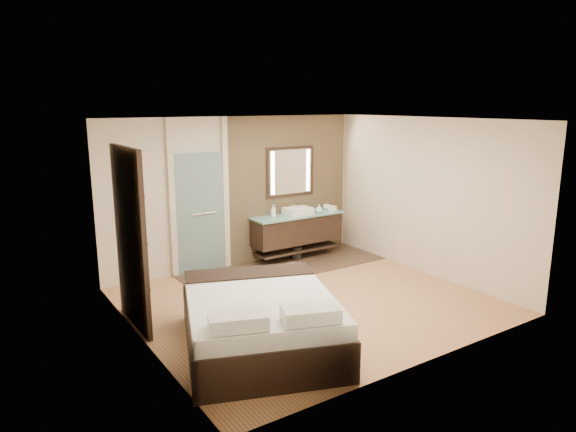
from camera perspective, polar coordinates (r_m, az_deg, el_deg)
floor at (r=7.85m, az=2.28°, el=-9.44°), size 5.00×5.00×0.00m
tile_strip at (r=9.41m, az=-0.42°, el=-5.62°), size 3.80×1.30×0.01m
stone_wall at (r=9.86m, az=0.08°, el=3.25°), size 2.60×0.08×2.70m
vanity at (r=9.77m, az=1.02°, el=-1.43°), size 1.85×0.55×0.88m
mirror_unit at (r=9.77m, az=0.26°, el=4.95°), size 1.06×0.04×0.96m
frosted_door at (r=9.02m, az=-9.75°, el=0.87°), size 1.10×0.12×2.70m
shoji_partition at (r=6.98m, az=-17.08°, el=-2.35°), size 0.06×1.20×2.40m
bed at (r=6.34m, az=-3.10°, el=-11.56°), size 2.39×2.65×0.84m
bath_mat at (r=9.22m, az=-0.46°, el=-5.93°), size 0.76×0.55×0.02m
waste_bin at (r=9.80m, az=0.92°, el=-4.14°), size 0.22×0.22×0.25m
tissue_box at (r=10.03m, az=4.95°, el=0.84°), size 0.13×0.13×0.10m
soap_bottle_a at (r=9.44m, az=-1.64°, el=0.57°), size 0.12×0.12×0.24m
soap_bottle_b at (r=9.47m, az=-1.66°, el=0.45°), size 0.11×0.11×0.18m
soap_bottle_c at (r=9.83m, az=3.48°, el=0.83°), size 0.16×0.16×0.17m
cup at (r=10.14m, az=4.31°, el=0.99°), size 0.15×0.15×0.10m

